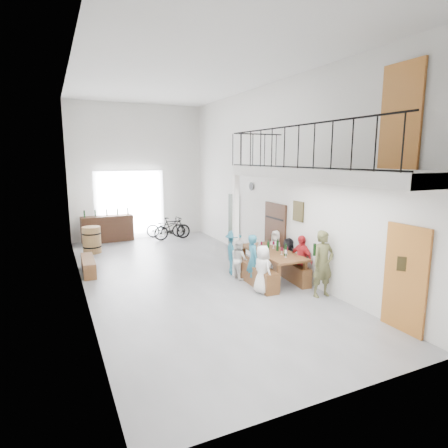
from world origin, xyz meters
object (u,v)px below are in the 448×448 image
side_bench (88,266)px  bicycle_near (166,227)px  bench_inner (252,272)px  oak_barrel (92,240)px  tasting_table (272,254)px  serving_counter (108,229)px  host_standing (323,264)px

side_bench → bicycle_near: 5.20m
bench_inner → side_bench: size_ratio=1.48×
oak_barrel → bicycle_near: oak_barrel is taller
tasting_table → bench_inner: bearing=-178.5°
bench_inner → oak_barrel: bearing=127.9°
tasting_table → oak_barrel: oak_barrel is taller
oak_barrel → serving_counter: bearing=65.0°
side_bench → host_standing: (4.99, -4.37, 0.60)m
oak_barrel → tasting_table: bearing=-50.4°
oak_barrel → bicycle_near: bearing=25.1°
host_standing → bicycle_near: host_standing is taller
tasting_table → oak_barrel: (-4.25, 5.14, -0.24)m
serving_counter → tasting_table: bearing=-64.7°
bench_inner → serving_counter: size_ratio=1.15×
bench_inner → side_bench: 4.82m
side_bench → host_standing: 6.66m
tasting_table → bench_inner: (-0.62, 0.00, -0.44)m
tasting_table → host_standing: size_ratio=1.43×
tasting_table → bicycle_near: (-1.13, 6.60, -0.28)m
bench_inner → serving_counter: 7.36m
bench_inner → bicycle_near: 6.62m
host_standing → bench_inner: bearing=122.1°
bench_inner → bicycle_near: size_ratio=1.40×
tasting_table → serving_counter: serving_counter is taller
bench_inner → bicycle_near: (-0.51, 6.60, 0.17)m
bench_inner → side_bench: bearing=148.2°
side_bench → tasting_table: bearing=-30.7°
tasting_table → oak_barrel: size_ratio=2.48×
host_standing → tasting_table: bearing=104.0°
tasting_table → side_bench: (-4.60, 2.73, -0.49)m
side_bench → bicycle_near: bicycle_near is taller
oak_barrel → host_standing: size_ratio=0.58×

